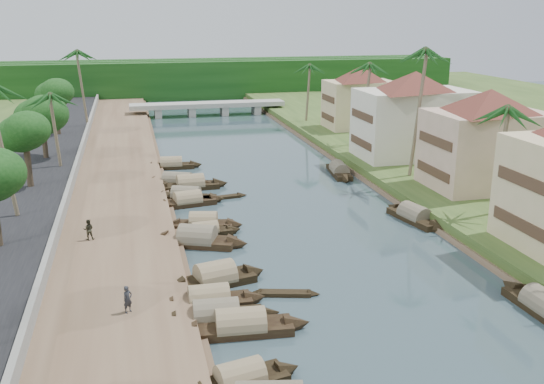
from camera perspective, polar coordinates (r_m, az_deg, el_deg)
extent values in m
plane|color=#33464D|center=(44.25, 6.35, -7.39)|extent=(220.00, 220.00, 0.00)
cube|color=brown|center=(60.62, -14.64, -0.82)|extent=(10.00, 180.00, 0.80)
cube|color=#30491D|center=(68.94, 15.78, 1.32)|extent=(16.00, 180.00, 1.20)
cube|color=black|center=(61.40, -22.60, -1.05)|extent=(8.00, 180.00, 1.40)
cube|color=slate|center=(60.64, -18.66, -0.21)|extent=(0.40, 180.00, 1.10)
cube|color=#10380F|center=(134.49, -7.39, 10.35)|extent=(120.00, 4.00, 8.00)
cube|color=#10380F|center=(139.44, -7.62, 10.55)|extent=(120.00, 4.00, 8.00)
cube|color=#10380F|center=(144.39, -7.83, 10.74)|extent=(120.00, 4.00, 8.00)
cube|color=#9B9B91|center=(112.05, -6.07, 8.18)|extent=(28.00, 4.00, 0.80)
cube|color=#9B9B91|center=(111.44, -10.68, 7.38)|extent=(1.20, 3.50, 1.80)
cube|color=#9B9B91|center=(111.87, -7.59, 7.55)|extent=(1.20, 3.50, 1.80)
cube|color=#9B9B91|center=(112.62, -4.52, 7.70)|extent=(1.20, 3.50, 1.80)
cube|color=#9B9B91|center=(113.68, -1.51, 7.82)|extent=(1.20, 3.50, 1.80)
cube|color=#463020|center=(47.30, 22.29, -2.82)|extent=(0.10, 6.40, 0.90)
cube|color=#463020|center=(46.41, 22.71, 0.92)|extent=(0.10, 6.40, 0.90)
cube|color=#D5AD97|center=(63.47, 19.46, 3.78)|extent=(11.00, 8.00, 7.50)
pyramid|color=brown|center=(62.67, 19.88, 8.11)|extent=(14.11, 14.11, 2.20)
cube|color=#463020|center=(61.10, 14.89, 1.90)|extent=(0.10, 6.40, 0.90)
cube|color=#463020|center=(60.45, 15.10, 4.66)|extent=(0.10, 6.40, 0.90)
cube|color=beige|center=(74.89, 13.12, 6.29)|extent=(13.00, 8.00, 8.00)
pyramid|color=brown|center=(74.21, 13.38, 10.16)|extent=(15.59, 15.59, 2.20)
cube|color=#463020|center=(72.62, 8.36, 4.62)|extent=(0.10, 6.40, 0.90)
cube|color=#463020|center=(72.04, 8.47, 7.12)|extent=(0.10, 6.40, 0.90)
cube|color=beige|center=(93.44, 8.25, 8.16)|extent=(10.00, 7.00, 7.00)
pyramid|color=brown|center=(92.91, 8.36, 10.97)|extent=(12.62, 12.62, 2.20)
cube|color=#463020|center=(91.98, 5.25, 7.03)|extent=(0.10, 5.60, 0.90)
cube|color=#463020|center=(91.58, 5.30, 8.76)|extent=(0.10, 5.60, 0.90)
cone|color=black|center=(32.29, 1.55, -16.38)|extent=(1.71, 1.81, 1.70)
cylinder|color=#92855D|center=(31.18, -3.02, -17.07)|extent=(3.98, 2.54, 1.78)
cube|color=black|center=(36.00, -2.96, -12.83)|extent=(6.16, 2.33, 0.70)
cone|color=black|center=(36.40, 2.42, -12.33)|extent=(1.85, 1.82, 1.89)
cone|color=black|center=(35.82, -8.44, -13.01)|extent=(1.85, 1.82, 1.89)
cylinder|color=#92855D|center=(35.81, -2.97, -12.30)|extent=(4.74, 2.30, 1.96)
cube|color=black|center=(37.17, -5.27, -11.88)|extent=(5.82, 2.16, 0.70)
cone|color=black|center=(37.47, -0.33, -11.42)|extent=(1.74, 1.74, 1.82)
cone|color=black|center=(37.07, -10.28, -12.03)|extent=(1.74, 1.74, 1.82)
cylinder|color=#746A57|center=(36.99, -5.28, -11.36)|extent=(4.47, 2.16, 1.90)
cube|color=black|center=(39.02, -5.94, -10.46)|extent=(5.37, 1.87, 0.70)
cone|color=black|center=(39.38, -1.57, -9.97)|extent=(1.57, 1.65, 1.81)
cone|color=black|center=(38.80, -10.38, -10.68)|extent=(1.57, 1.65, 1.81)
cylinder|color=#92855D|center=(38.85, -5.95, -9.96)|extent=(4.11, 1.93, 1.89)
cube|color=black|center=(42.00, -5.35, -8.41)|extent=(5.75, 3.32, 0.70)
cone|color=black|center=(43.05, -1.60, -7.58)|extent=(2.00, 2.21, 2.05)
cone|color=black|center=(41.07, -9.29, -9.04)|extent=(2.00, 2.21, 2.05)
cylinder|color=#92855D|center=(41.84, -5.36, -7.94)|extent=(4.53, 3.09, 2.17)
cube|color=black|center=(48.99, -7.03, -4.76)|extent=(6.41, 4.31, 0.70)
cone|color=black|center=(48.17, -3.18, -4.93)|extent=(2.38, 2.48, 2.14)
cone|color=black|center=(49.97, -10.75, -4.40)|extent=(2.38, 2.48, 2.14)
cylinder|color=#746A57|center=(48.86, -7.05, -4.34)|extent=(5.13, 3.84, 2.25)
cube|color=black|center=(50.74, -6.31, -3.98)|extent=(4.62, 1.80, 0.70)
cone|color=black|center=(51.24, -3.57, -3.61)|extent=(1.40, 1.38, 1.42)
cone|color=black|center=(50.30, -9.11, -4.18)|extent=(1.40, 1.38, 1.42)
cylinder|color=#92855D|center=(50.61, -6.32, -3.57)|extent=(3.56, 1.76, 1.48)
cube|color=black|center=(52.61, -6.45, -3.23)|extent=(5.25, 2.91, 0.70)
cone|color=black|center=(52.37, -3.45, -3.16)|extent=(1.79, 1.95, 1.82)
cone|color=black|center=(52.95, -9.42, -3.13)|extent=(1.79, 1.95, 1.82)
cylinder|color=#92855D|center=(52.49, -6.46, -2.84)|extent=(4.12, 2.72, 1.92)
cube|color=black|center=(60.75, -8.08, -0.60)|extent=(6.01, 3.81, 0.70)
cone|color=black|center=(59.86, -5.14, -0.67)|extent=(2.12, 2.07, 1.74)
cone|color=black|center=(61.74, -10.93, -0.38)|extent=(2.12, 2.07, 1.74)
cylinder|color=#746A57|center=(60.64, -8.09, -0.26)|extent=(4.77, 3.35, 1.79)
cube|color=black|center=(59.07, -7.91, -1.08)|extent=(5.58, 2.64, 0.70)
cone|color=black|center=(59.84, -5.17, -0.68)|extent=(1.79, 1.82, 1.75)
cone|color=black|center=(58.39, -10.73, -1.34)|extent=(1.79, 1.82, 1.75)
cylinder|color=#92855D|center=(58.96, -7.93, -0.73)|extent=(4.34, 2.49, 1.83)
cube|color=black|center=(64.66, -7.67, 0.46)|extent=(6.03, 2.39, 0.70)
cone|color=black|center=(65.21, -4.82, 0.76)|extent=(1.83, 1.93, 2.01)
cone|color=black|center=(64.23, -10.56, 0.29)|extent=(1.83, 1.93, 2.01)
cylinder|color=#92855D|center=(64.56, -7.68, 0.78)|extent=(4.64, 2.39, 2.11)
cube|color=black|center=(66.20, -8.88, 0.78)|extent=(6.53, 4.28, 0.70)
cone|color=black|center=(65.06, -5.95, 0.69)|extent=(2.30, 2.20, 1.80)
cone|color=black|center=(67.46, -11.71, 1.00)|extent=(2.30, 2.20, 1.80)
cylinder|color=#746A57|center=(66.10, -8.89, 1.10)|extent=(5.20, 3.71, 1.84)
cube|color=black|center=(73.70, -9.45, 2.36)|extent=(5.52, 2.06, 0.70)
cone|color=black|center=(73.77, -7.11, 2.53)|extent=(1.65, 1.67, 1.76)
cone|color=black|center=(73.72, -11.80, 2.30)|extent=(1.65, 1.67, 1.76)
cylinder|color=#92855D|center=(73.61, -9.47, 2.64)|extent=(4.24, 2.06, 1.84)
cone|color=black|center=(43.89, 21.47, -8.30)|extent=(1.71, 1.89, 1.86)
cube|color=black|center=(55.61, 13.25, -2.49)|extent=(3.04, 6.19, 0.70)
cone|color=black|center=(58.06, 11.28, -1.48)|extent=(2.00, 2.01, 1.88)
cone|color=black|center=(53.20, 15.42, -3.42)|extent=(2.00, 2.01, 1.88)
cylinder|color=#746A57|center=(55.49, 13.28, -2.12)|extent=(2.83, 4.83, 1.96)
cube|color=black|center=(70.30, 6.34, 1.80)|extent=(2.51, 6.44, 0.70)
cone|color=black|center=(73.58, 5.74, 2.54)|extent=(1.81, 1.95, 1.82)
cone|color=black|center=(67.00, 7.00, 1.12)|extent=(1.81, 1.95, 1.82)
cylinder|color=#746A57|center=(70.21, 6.35, 2.10)|extent=(2.41, 4.98, 1.87)
cube|color=black|center=(40.37, 1.18, -9.56)|extent=(3.55, 1.63, 0.35)
cone|color=black|center=(40.41, 3.99, -9.57)|extent=(1.03, 0.97, 0.77)
cone|color=black|center=(40.43, -1.62, -9.53)|extent=(1.03, 0.97, 0.77)
cube|color=black|center=(60.86, -4.82, -0.56)|extent=(4.14, 1.50, 0.35)
cone|color=black|center=(61.58, -2.81, -0.32)|extent=(1.14, 0.97, 0.81)
cone|color=black|center=(60.22, -6.88, -0.81)|extent=(1.14, 0.97, 0.81)
cylinder|color=#71604B|center=(54.52, 20.49, 2.69)|extent=(1.03, 0.36, 9.26)
sphere|color=#184919|center=(53.73, 20.97, 7.29)|extent=(3.20, 3.20, 3.20)
cylinder|color=#71604B|center=(65.25, 13.35, 7.21)|extent=(1.42, 0.36, 13.33)
sphere|color=#184919|center=(64.59, 13.73, 12.82)|extent=(3.20, 3.20, 3.20)
cylinder|color=#71604B|center=(81.09, 8.63, 8.19)|extent=(1.31, 0.36, 10.56)
sphere|color=#184919|center=(80.54, 8.78, 11.76)|extent=(3.20, 3.20, 3.20)
cylinder|color=#71604B|center=(54.32, -23.69, 3.55)|extent=(1.45, 0.36, 11.17)
cylinder|color=#71604B|center=(71.31, -19.64, 5.48)|extent=(0.79, 0.36, 8.12)
sphere|color=#184919|center=(70.74, -19.94, 8.57)|extent=(3.20, 3.20, 3.20)
cylinder|color=#71604B|center=(98.59, 3.33, 9.30)|extent=(0.87, 0.36, 8.97)
sphere|color=#184919|center=(98.15, 3.37, 11.79)|extent=(3.20, 3.20, 3.20)
cylinder|color=#71604B|center=(96.97, -17.31, 9.29)|extent=(1.12, 0.36, 11.29)
sphere|color=#184919|center=(96.52, -17.59, 12.48)|extent=(3.20, 3.20, 3.20)
cylinder|color=#493929|center=(64.19, -21.92, 2.10)|extent=(0.60, 0.60, 3.76)
ellipsoid|color=#10380F|center=(63.48, -22.27, 5.24)|extent=(4.39, 4.39, 3.61)
cylinder|color=#493929|center=(76.76, -20.60, 4.28)|extent=(0.60, 0.60, 3.42)
ellipsoid|color=#10380F|center=(76.20, -20.85, 6.69)|extent=(5.43, 5.43, 4.46)
cylinder|color=#493929|center=(91.56, -19.54, 6.36)|extent=(0.60, 0.60, 3.96)
ellipsoid|color=#10380F|center=(91.04, -19.76, 8.70)|extent=(4.63, 4.63, 3.80)
cylinder|color=#493929|center=(80.07, 15.35, 5.01)|extent=(0.60, 0.60, 3.28)
ellipsoid|color=#10380F|center=(79.55, 15.52, 7.22)|extent=(4.95, 4.95, 4.07)
imported|color=#25282D|center=(37.19, -13.43, -9.79)|extent=(0.72, 0.69, 1.67)
imported|color=#302F21|center=(49.45, -16.89, -3.40)|extent=(0.82, 0.65, 1.66)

